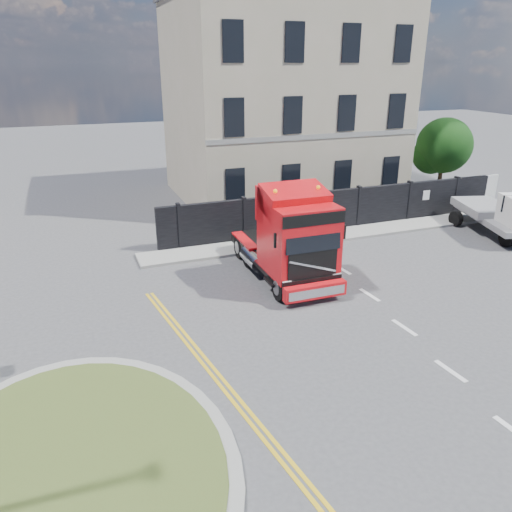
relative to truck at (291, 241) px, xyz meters
name	(u,v)px	position (x,y,z in m)	size (l,w,h in m)	color
ground	(314,339)	(-1.09, -4.08, -1.62)	(120.00, 120.00, 0.00)	#424244
traffic_island	(70,473)	(-8.09, -7.08, -1.54)	(6.80, 6.80, 0.17)	gray
hoarding_fence	(350,208)	(5.46, 4.92, -0.62)	(18.80, 0.25, 2.00)	black
georgian_building	(280,98)	(4.91, 12.42, 4.15)	(12.30, 10.30, 12.80)	#B6A891
tree	(441,148)	(13.28, 8.02, 1.42)	(3.20, 3.20, 4.80)	#382619
pavement_far	(348,233)	(4.91, 4.02, -1.56)	(20.00, 1.60, 0.12)	gray
truck	(291,241)	(0.00, 0.00, 0.00)	(2.35, 6.07, 3.62)	black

